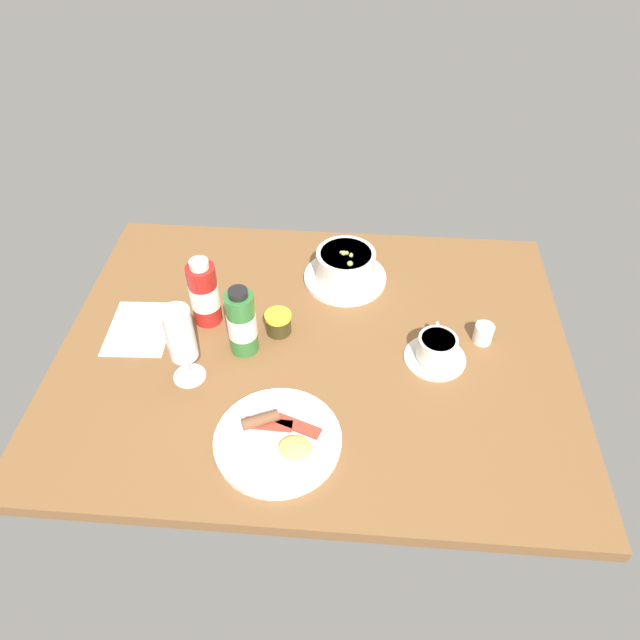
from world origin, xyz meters
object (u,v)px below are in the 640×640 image
(wine_glass, at_px, (181,337))
(breakfast_plate, at_px, (279,440))
(jam_jar, at_px, (278,323))
(sauce_bottle_red, at_px, (204,294))
(cutlery_setting, at_px, (139,329))
(coffee_cup, at_px, (436,349))
(creamer_jug, at_px, (483,333))
(porridge_bowl, at_px, (345,267))
(sauce_bottle_green, at_px, (242,323))

(wine_glass, bearing_deg, breakfast_plate, 144.36)
(jam_jar, relative_size, sauce_bottle_red, 0.35)
(jam_jar, bearing_deg, sauce_bottle_red, -9.02)
(cutlery_setting, bearing_deg, jam_jar, -175.96)
(breakfast_plate, bearing_deg, coffee_cup, -142.14)
(coffee_cup, relative_size, sauce_bottle_red, 0.81)
(creamer_jug, bearing_deg, breakfast_plate, 36.03)
(creamer_jug, height_order, breakfast_plate, creamer_jug)
(cutlery_setting, bearing_deg, breakfast_plate, 142.35)
(porridge_bowl, relative_size, jam_jar, 3.41)
(coffee_cup, xyz_separation_m, sauce_bottle_green, (0.41, 0.00, 0.05))
(coffee_cup, distance_m, breakfast_plate, 0.39)
(cutlery_setting, xyz_separation_m, wine_glass, (-0.15, 0.12, 0.11))
(porridge_bowl, relative_size, sauce_bottle_red, 1.20)
(breakfast_plate, bearing_deg, creamer_jug, -143.97)
(porridge_bowl, height_order, jam_jar, porridge_bowl)
(creamer_jug, height_order, wine_glass, wine_glass)
(porridge_bowl, xyz_separation_m, jam_jar, (0.14, 0.19, -0.02))
(creamer_jug, height_order, sauce_bottle_green, sauce_bottle_green)
(coffee_cup, distance_m, sauce_bottle_red, 0.51)
(jam_jar, bearing_deg, porridge_bowl, -126.41)
(creamer_jug, distance_m, sauce_bottle_green, 0.52)
(porridge_bowl, distance_m, creamer_jug, 0.36)
(porridge_bowl, height_order, coffee_cup, porridge_bowl)
(cutlery_setting, bearing_deg, wine_glass, 139.68)
(cutlery_setting, distance_m, sauce_bottle_red, 0.17)
(coffee_cup, relative_size, creamer_jug, 2.69)
(sauce_bottle_green, bearing_deg, creamer_jug, -173.01)
(porridge_bowl, relative_size, sauce_bottle_green, 1.21)
(coffee_cup, xyz_separation_m, creamer_jug, (-0.11, -0.06, -0.01))
(jam_jar, xyz_separation_m, sauce_bottle_red, (0.16, -0.03, 0.05))
(cutlery_setting, xyz_separation_m, sauce_bottle_green, (-0.25, 0.04, 0.07))
(sauce_bottle_green, bearing_deg, cutlery_setting, -8.12)
(wine_glass, xyz_separation_m, sauce_bottle_red, (-0.00, -0.17, -0.04))
(wine_glass, bearing_deg, coffee_cup, -169.99)
(breakfast_plate, bearing_deg, sauce_bottle_green, -66.09)
(wine_glass, relative_size, breakfast_plate, 0.77)
(creamer_jug, relative_size, breakfast_plate, 0.21)
(wine_glass, distance_m, breakfast_plate, 0.27)
(cutlery_setting, bearing_deg, porridge_bowl, -155.03)
(porridge_bowl, relative_size, cutlery_setting, 1.12)
(wine_glass, height_order, jam_jar, wine_glass)
(sauce_bottle_red, bearing_deg, cutlery_setting, 17.98)
(porridge_bowl, height_order, breakfast_plate, porridge_bowl)
(jam_jar, distance_m, sauce_bottle_green, 0.10)
(porridge_bowl, bearing_deg, cutlery_setting, 24.97)
(breakfast_plate, bearing_deg, jam_jar, -82.69)
(sauce_bottle_green, bearing_deg, coffee_cup, -179.77)
(cutlery_setting, height_order, wine_glass, wine_glass)
(wine_glass, bearing_deg, porridge_bowl, -132.53)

